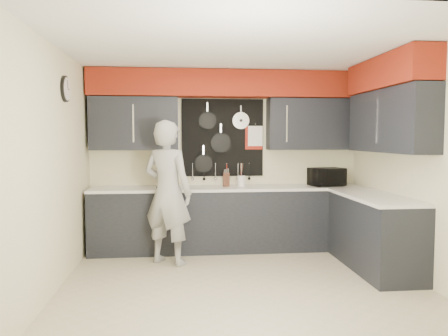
{
  "coord_description": "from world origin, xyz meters",
  "views": [
    {
      "loc": [
        -0.7,
        -4.76,
        1.63
      ],
      "look_at": [
        -0.16,
        0.5,
        1.26
      ],
      "focal_mm": 35.0,
      "sensor_mm": 36.0,
      "label": 1
    }
  ],
  "objects": [
    {
      "name": "left_wall_assembly",
      "position": [
        -1.99,
        0.02,
        1.33
      ],
      "size": [
        0.05,
        3.5,
        2.6
      ],
      "color": "beige",
      "rests_on": "ground"
    },
    {
      "name": "person",
      "position": [
        -0.85,
        0.84,
        0.92
      ],
      "size": [
        0.81,
        0.72,
        1.85
      ],
      "primitive_type": "imported",
      "rotation": [
        0.0,
        0.0,
        2.61
      ],
      "color": "#A2A2A0",
      "rests_on": "ground"
    },
    {
      "name": "utensil_crock",
      "position": [
        0.2,
        1.51,
        1.0
      ],
      "size": [
        0.12,
        0.12,
        0.15
      ],
      "primitive_type": "cylinder",
      "color": "white",
      "rests_on": "base_cabinets"
    },
    {
      "name": "right_wall_assembly",
      "position": [
        1.85,
        0.26,
        1.94
      ],
      "size": [
        0.36,
        3.5,
        2.6
      ],
      "color": "beige",
      "rests_on": "ground"
    },
    {
      "name": "microwave",
      "position": [
        1.45,
        1.4,
        1.05
      ],
      "size": [
        0.54,
        0.42,
        0.26
      ],
      "primitive_type": "imported",
      "rotation": [
        0.0,
        0.0,
        0.22
      ],
      "color": "black",
      "rests_on": "base_cabinets"
    },
    {
      "name": "back_wall_assembly",
      "position": [
        0.01,
        1.6,
        2.01
      ],
      "size": [
        4.0,
        0.36,
        2.6
      ],
      "color": "beige",
      "rests_on": "ground"
    },
    {
      "name": "coffee_maker",
      "position": [
        -0.9,
        1.42,
        1.09
      ],
      "size": [
        0.24,
        0.27,
        0.33
      ],
      "rotation": [
        0.0,
        0.0,
        -0.31
      ],
      "color": "black",
      "rests_on": "base_cabinets"
    },
    {
      "name": "ground",
      "position": [
        0.0,
        0.0,
        0.0
      ],
      "size": [
        4.0,
        4.0,
        0.0
      ],
      "primitive_type": "plane",
      "color": "#BEB294",
      "rests_on": "ground"
    },
    {
      "name": "knife_block",
      "position": [
        -0.02,
        1.48,
        1.02
      ],
      "size": [
        0.09,
        0.09,
        0.2
      ],
      "primitive_type": "cube",
      "rotation": [
        0.0,
        0.0,
        -0.0
      ],
      "color": "black",
      "rests_on": "base_cabinets"
    },
    {
      "name": "base_cabinets",
      "position": [
        0.49,
        1.13,
        0.46
      ],
      "size": [
        3.95,
        2.2,
        0.92
      ],
      "color": "black",
      "rests_on": "ground"
    }
  ]
}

